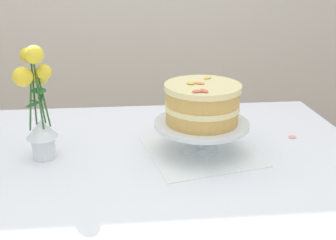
{
  "coord_description": "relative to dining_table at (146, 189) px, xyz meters",
  "views": [
    {
      "loc": [
        -0.03,
        -1.02,
        1.26
      ],
      "look_at": [
        0.07,
        0.01,
        0.86
      ],
      "focal_mm": 40.42,
      "sensor_mm": 36.0,
      "label": 1
    }
  ],
  "objects": [
    {
      "name": "dining_table",
      "position": [
        0.0,
        0.0,
        0.0
      ],
      "size": [
        1.4,
        1.0,
        0.74
      ],
      "color": "white",
      "rests_on": "ground"
    },
    {
      "name": "layer_cake",
      "position": [
        0.18,
        0.06,
        0.25
      ],
      "size": [
        0.23,
        0.23,
        0.12
      ],
      "color": "tan",
      "rests_on": "cake_stand"
    },
    {
      "name": "linen_napkin",
      "position": [
        0.18,
        0.06,
        0.09
      ],
      "size": [
        0.38,
        0.38,
        0.0
      ],
      "primitive_type": "cube",
      "rotation": [
        0.0,
        0.0,
        0.22
      ],
      "color": "white",
      "rests_on": "dining_table"
    },
    {
      "name": "flower_vase",
      "position": [
        -0.3,
        0.06,
        0.25
      ],
      "size": [
        0.1,
        0.11,
        0.34
      ],
      "color": "silver",
      "rests_on": "dining_table"
    },
    {
      "name": "loose_petal_0",
      "position": [
        0.51,
        0.14,
        0.09
      ],
      "size": [
        0.04,
        0.04,
        0.0
      ],
      "primitive_type": "ellipsoid",
      "rotation": [
        0.0,
        0.0,
        0.9
      ],
      "color": "pink",
      "rests_on": "dining_table"
    },
    {
      "name": "cake_stand",
      "position": [
        0.18,
        0.06,
        0.17
      ],
      "size": [
        0.29,
        0.29,
        0.1
      ],
      "color": "silver",
      "rests_on": "linen_napkin"
    }
  ]
}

